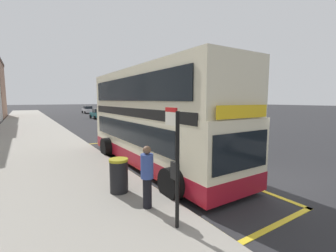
# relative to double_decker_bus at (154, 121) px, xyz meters

# --- Properties ---
(ground_plane) EXTENTS (260.00, 260.00, 0.00)m
(ground_plane) POSITION_rel_double_decker_bus_xyz_m (2.46, 27.98, -2.06)
(ground_plane) COLOR #28282B
(pavement_near) EXTENTS (6.00, 76.00, 0.14)m
(pavement_near) POSITION_rel_double_decker_bus_xyz_m (-4.54, 27.98, -1.99)
(pavement_near) COLOR gray
(pavement_near) RESTS_ON ground
(double_decker_bus) EXTENTS (3.27, 10.09, 4.40)m
(double_decker_bus) POSITION_rel_double_decker_bus_xyz_m (0.00, 0.00, 0.00)
(double_decker_bus) COLOR beige
(double_decker_bus) RESTS_ON ground
(bus_bay_markings) EXTENTS (3.13, 13.08, 0.01)m
(bus_bay_markings) POSITION_rel_double_decker_bus_xyz_m (0.02, 0.26, -2.06)
(bus_bay_markings) COLOR yellow
(bus_bay_markings) RESTS_ON ground
(bus_stop_sign) EXTENTS (0.09, 0.51, 2.73)m
(bus_stop_sign) POSITION_rel_double_decker_bus_xyz_m (-2.29, -5.08, -0.32)
(bus_stop_sign) COLOR black
(bus_stop_sign) RESTS_ON pavement_near
(parked_car_white_ahead) EXTENTS (2.09, 4.20, 1.62)m
(parked_car_white_ahead) POSITION_rel_double_decker_bus_xyz_m (7.28, 44.00, -1.26)
(parked_car_white_ahead) COLOR silver
(parked_car_white_ahead) RESTS_ON ground
(parked_car_silver_far) EXTENTS (2.09, 4.20, 1.62)m
(parked_car_silver_far) POSITION_rel_double_decker_bus_xyz_m (5.42, 11.22, -1.26)
(parked_car_silver_far) COLOR #B2B5BA
(parked_car_silver_far) RESTS_ON ground
(parked_car_teal_kerbside) EXTENTS (2.09, 4.20, 1.62)m
(parked_car_teal_kerbside) POSITION_rel_double_decker_bus_xyz_m (5.14, 27.86, -1.26)
(parked_car_teal_kerbside) COLOR #196066
(parked_car_teal_kerbside) RESTS_ON ground
(pedestrian_waiting_near_sign) EXTENTS (0.34, 0.34, 1.70)m
(pedestrian_waiting_near_sign) POSITION_rel_double_decker_bus_xyz_m (-2.42, -3.94, -1.00)
(pedestrian_waiting_near_sign) COLOR black
(pedestrian_waiting_near_sign) RESTS_ON pavement_near
(litter_bin) EXTENTS (0.59, 0.59, 1.07)m
(litter_bin) POSITION_rel_double_decker_bus_xyz_m (-2.68, -2.52, -1.38)
(litter_bin) COLOR black
(litter_bin) RESTS_ON pavement_near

